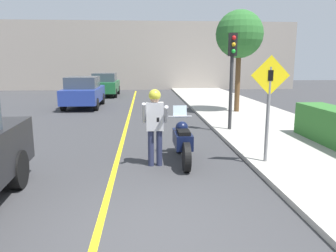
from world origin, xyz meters
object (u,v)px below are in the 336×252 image
(crossing_sign, at_px, (269,99))
(traffic_light, at_px, (232,63))
(parked_car_blue, at_px, (84,92))
(motorcycle, at_px, (182,141))
(street_tree, at_px, (239,35))
(person_biker, at_px, (155,119))
(parked_car_green, at_px, (105,84))

(crossing_sign, xyz_separation_m, traffic_light, (0.14, 3.82, 0.81))
(parked_car_blue, bearing_deg, motorcycle, -67.72)
(motorcycle, bearing_deg, crossing_sign, -15.62)
(motorcycle, distance_m, street_tree, 8.86)
(traffic_light, relative_size, street_tree, 0.70)
(person_biker, xyz_separation_m, traffic_light, (2.76, 3.61, 1.28))
(parked_car_green, bearing_deg, person_biker, -79.67)
(person_biker, bearing_deg, parked_car_blue, 108.39)
(person_biker, relative_size, crossing_sign, 0.74)
(street_tree, bearing_deg, parked_car_green, 128.73)
(crossing_sign, relative_size, parked_car_blue, 0.59)
(motorcycle, relative_size, street_tree, 0.49)
(person_biker, height_order, crossing_sign, crossing_sign)
(motorcycle, distance_m, traffic_light, 4.32)
(crossing_sign, relative_size, traffic_light, 0.76)
(crossing_sign, height_order, street_tree, street_tree)
(person_biker, distance_m, crossing_sign, 2.68)
(traffic_light, xyz_separation_m, street_tree, (1.43, 4.21, 1.27))
(motorcycle, distance_m, crossing_sign, 2.29)
(street_tree, bearing_deg, person_biker, -118.22)
(parked_car_blue, bearing_deg, street_tree, -20.17)
(motorcycle, bearing_deg, person_biker, -154.70)
(traffic_light, relative_size, parked_car_green, 0.78)
(motorcycle, distance_m, person_biker, 0.98)
(traffic_light, xyz_separation_m, parked_car_green, (-5.84, 13.28, -1.57))
(crossing_sign, bearing_deg, parked_car_blue, 119.57)
(crossing_sign, xyz_separation_m, parked_car_green, (-5.71, 17.10, -0.76))
(traffic_light, bearing_deg, street_tree, 71.19)
(parked_car_green, bearing_deg, crossing_sign, -71.55)
(motorcycle, relative_size, parked_car_blue, 0.55)
(crossing_sign, bearing_deg, street_tree, 78.94)
(motorcycle, height_order, crossing_sign, crossing_sign)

